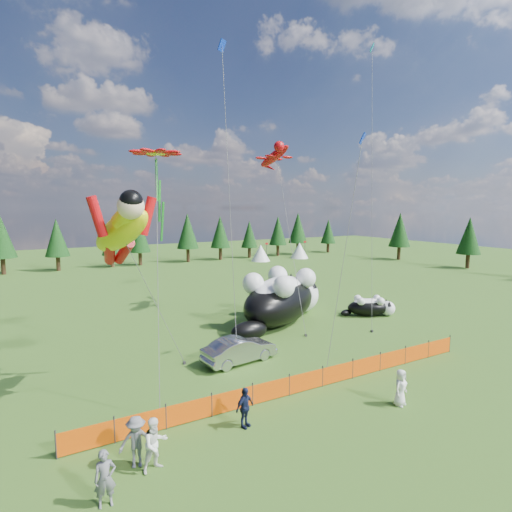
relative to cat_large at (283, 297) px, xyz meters
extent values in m
plane|color=#153409|center=(-5.49, -7.64, -1.99)|extent=(160.00, 160.00, 0.00)
cylinder|color=#262626|center=(-16.49, -10.64, -1.44)|extent=(0.06, 0.06, 1.10)
cylinder|color=#262626|center=(-14.49, -10.64, -1.44)|extent=(0.06, 0.06, 1.10)
cylinder|color=#262626|center=(-12.49, -10.64, -1.44)|extent=(0.06, 0.06, 1.10)
cylinder|color=#262626|center=(-10.49, -10.64, -1.44)|extent=(0.06, 0.06, 1.10)
cylinder|color=#262626|center=(-8.49, -10.64, -1.44)|extent=(0.06, 0.06, 1.10)
cylinder|color=#262626|center=(-6.49, -10.64, -1.44)|extent=(0.06, 0.06, 1.10)
cylinder|color=#262626|center=(-4.49, -10.64, -1.44)|extent=(0.06, 0.06, 1.10)
cylinder|color=#262626|center=(-2.49, -10.64, -1.44)|extent=(0.06, 0.06, 1.10)
cylinder|color=#262626|center=(-0.49, -10.64, -1.44)|extent=(0.06, 0.06, 1.10)
cylinder|color=#262626|center=(1.51, -10.64, -1.44)|extent=(0.06, 0.06, 1.10)
cylinder|color=#262626|center=(3.51, -10.64, -1.44)|extent=(0.06, 0.06, 1.10)
cylinder|color=#262626|center=(5.51, -10.64, -1.44)|extent=(0.06, 0.06, 1.10)
cube|color=#E54C04|center=(-15.49, -10.64, -1.49)|extent=(2.00, 0.04, 0.90)
cube|color=#E54C04|center=(-13.49, -10.64, -1.49)|extent=(2.00, 0.04, 0.90)
cube|color=#E54C04|center=(-11.49, -10.64, -1.49)|extent=(2.00, 0.04, 0.90)
cube|color=#E54C04|center=(-9.49, -10.64, -1.49)|extent=(2.00, 0.04, 0.90)
cube|color=#E54C04|center=(-7.49, -10.64, -1.49)|extent=(2.00, 0.04, 0.90)
cube|color=#E54C04|center=(-5.49, -10.64, -1.49)|extent=(2.00, 0.04, 0.90)
cube|color=#E54C04|center=(-3.49, -10.64, -1.49)|extent=(2.00, 0.04, 0.90)
cube|color=#E54C04|center=(-1.49, -10.64, -1.49)|extent=(2.00, 0.04, 0.90)
cube|color=#E54C04|center=(0.51, -10.64, -1.49)|extent=(2.00, 0.04, 0.90)
cube|color=#E54C04|center=(2.51, -10.64, -1.49)|extent=(2.00, 0.04, 0.90)
cube|color=#E54C04|center=(4.51, -10.64, -1.49)|extent=(2.00, 0.04, 0.90)
ellipsoid|color=black|center=(-0.43, -0.26, -0.25)|extent=(9.51, 7.95, 3.47)
ellipsoid|color=white|center=(-0.43, -0.26, 0.62)|extent=(7.10, 5.86, 2.12)
sphere|color=white|center=(3.03, 1.83, -0.44)|extent=(3.08, 3.08, 3.08)
sphere|color=#CD5052|center=(4.16, 2.51, -0.44)|extent=(0.43, 0.43, 0.43)
ellipsoid|color=black|center=(-4.39, -2.65, -1.31)|extent=(3.01, 2.55, 1.35)
cone|color=black|center=(3.51, 1.04, 0.79)|extent=(1.08, 1.08, 1.08)
cone|color=black|center=(2.56, 2.62, 0.79)|extent=(1.08, 1.08, 1.08)
sphere|color=white|center=(0.74, 1.91, 1.39)|extent=(1.62, 1.62, 1.62)
sphere|color=white|center=(2.03, -0.24, 1.39)|extent=(1.62, 1.62, 1.62)
sphere|color=white|center=(-2.73, -0.18, 1.39)|extent=(1.62, 1.62, 1.62)
sphere|color=white|center=(-1.43, -2.33, 1.39)|extent=(1.62, 1.62, 1.62)
ellipsoid|color=black|center=(7.25, -1.94, -1.29)|extent=(3.81, 3.04, 1.38)
ellipsoid|color=white|center=(7.25, -1.94, -0.95)|extent=(2.85, 2.24, 0.84)
sphere|color=white|center=(8.67, -2.70, -1.37)|extent=(1.23, 1.23, 1.23)
sphere|color=#CD5052|center=(9.13, -2.94, -1.37)|extent=(0.17, 0.17, 0.17)
ellipsoid|color=black|center=(5.62, -1.08, -1.72)|extent=(1.20, 0.98, 0.54)
cone|color=black|center=(8.50, -3.02, -0.88)|extent=(0.43, 0.43, 0.43)
cone|color=black|center=(8.85, -2.37, -0.88)|extent=(0.43, 0.43, 0.43)
sphere|color=white|center=(8.23, -1.90, -0.64)|extent=(0.65, 0.65, 0.65)
sphere|color=white|center=(7.76, -2.78, -0.64)|extent=(0.65, 0.65, 0.65)
sphere|color=white|center=(6.80, -1.14, -0.64)|extent=(0.65, 0.65, 0.65)
sphere|color=white|center=(6.34, -2.02, -0.64)|extent=(0.65, 0.65, 0.65)
imported|color=#AAABAF|center=(-6.67, -5.73, -1.24)|extent=(4.68, 2.21, 1.48)
imported|color=slate|center=(-15.29, -13.87, -1.10)|extent=(0.66, 0.45, 1.77)
imported|color=white|center=(-13.53, -12.93, -1.05)|extent=(1.00, 0.72, 1.87)
imported|color=#151C3A|center=(-9.62, -12.04, -1.15)|extent=(1.10, 0.83, 1.68)
imported|color=slate|center=(-14.05, -12.43, -1.08)|extent=(1.28, 0.85, 1.81)
imported|color=white|center=(-2.58, -13.86, -1.15)|extent=(0.93, 0.74, 1.67)
cylinder|color=#595959|center=(-11.46, -5.83, 2.05)|extent=(0.03, 0.03, 9.03)
cube|color=#262626|center=(-9.60, -4.47, -1.91)|extent=(0.15, 0.15, 0.16)
cylinder|color=#595959|center=(0.65, 0.24, 4.77)|extent=(0.03, 0.03, 15.65)
cube|color=#262626|center=(-0.51, -3.80, -1.91)|extent=(0.15, 0.15, 0.16)
cylinder|color=#595959|center=(-11.90, -7.85, 3.89)|extent=(0.03, 0.03, 12.04)
cube|color=#262626|center=(-12.46, -9.62, -1.91)|extent=(0.15, 0.15, 0.16)
cube|color=#198B24|center=(-11.33, -6.07, 7.29)|extent=(0.19, 0.19, 4.09)
cylinder|color=#595959|center=(-6.21, -3.53, 7.68)|extent=(0.03, 0.03, 19.56)
cube|color=#262626|center=(-6.80, -5.70, -1.91)|extent=(0.15, 0.15, 0.16)
cylinder|color=#595959|center=(6.41, -2.70, 9.15)|extent=(0.03, 0.03, 23.03)
cube|color=#262626|center=(4.22, -5.37, -1.91)|extent=(0.15, 0.15, 0.16)
cylinder|color=#595959|center=(-1.79, -9.01, 4.49)|extent=(0.03, 0.03, 12.98)
cube|color=#262626|center=(-3.20, -9.37, -1.91)|extent=(0.15, 0.15, 0.16)
camera|label=1|loc=(-16.71, -25.74, 6.96)|focal=28.00mm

